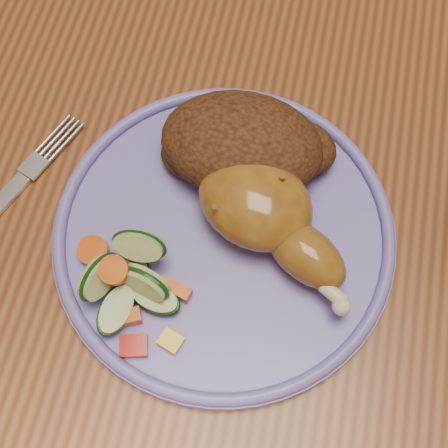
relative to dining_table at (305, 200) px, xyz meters
The scene contains 7 objects.
ground 0.67m from the dining_table, ahead, with size 4.00×4.00×0.00m, color #502C1B.
dining_table is the anchor object (origin of this frame).
plate 0.14m from the dining_table, 125.15° to the right, with size 0.27×0.27×0.01m, color #695DB7.
plate_rim 0.15m from the dining_table, 125.15° to the right, with size 0.26×0.26×0.01m, color #695DB7.
chicken_leg 0.14m from the dining_table, 112.13° to the right, with size 0.14×0.12×0.05m.
rice_pilaf 0.13m from the dining_table, 159.99° to the right, with size 0.14×0.09×0.06m.
vegetable_pile 0.22m from the dining_table, 129.48° to the right, with size 0.10×0.10×0.05m.
Camera 1 is at (-0.02, -0.27, 1.21)m, focal length 50.00 mm.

